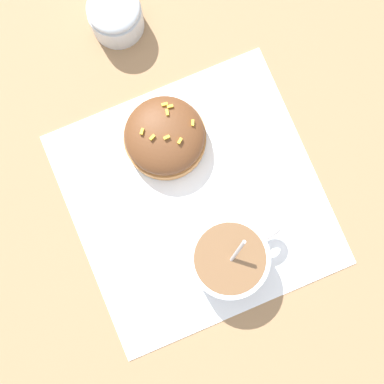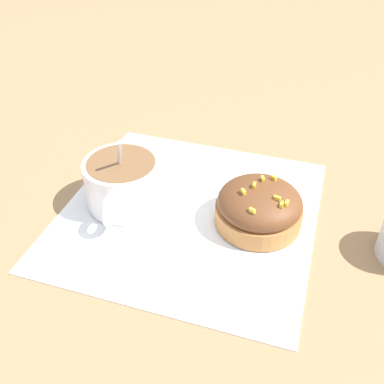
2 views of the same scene
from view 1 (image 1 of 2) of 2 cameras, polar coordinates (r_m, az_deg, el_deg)
ground_plane at (r=0.65m, az=0.43°, el=-0.78°), size 3.00×3.00×0.00m
paper_napkin at (r=0.64m, az=0.43°, el=-0.77°), size 0.31×0.31×0.00m
coffee_cup at (r=0.61m, az=4.22°, el=-6.90°), size 0.09×0.11×0.10m
frosted_pastry at (r=0.63m, az=-3.03°, el=5.85°), size 0.10×0.10×0.05m
sugar_bowl at (r=0.68m, az=-8.20°, el=18.23°), size 0.07×0.07×0.06m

